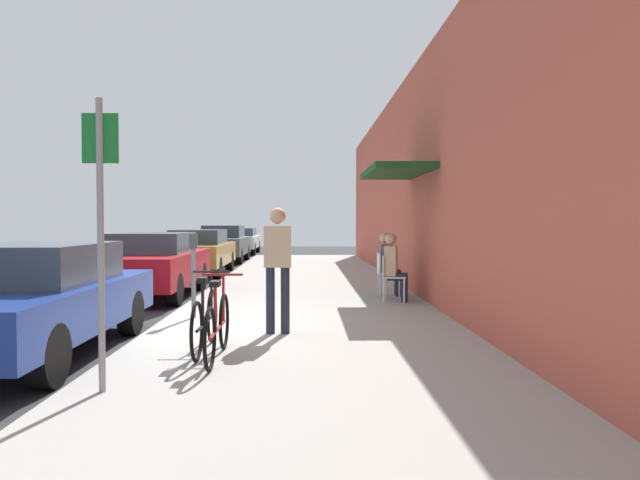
{
  "coord_description": "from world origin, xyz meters",
  "views": [
    {
      "loc": [
        2.21,
        -8.57,
        1.64
      ],
      "look_at": [
        2.56,
        5.62,
        1.19
      ],
      "focal_mm": 33.1,
      "sensor_mm": 36.0,
      "label": 1
    }
  ],
  "objects_px": {
    "bicycle_0": "(218,327)",
    "parked_car_0": "(32,298)",
    "parked_car_4": "(240,240)",
    "cafe_chair_1": "(385,271)",
    "pedestrian_standing": "(278,260)",
    "parked_car_3": "(223,243)",
    "cafe_chair_0": "(391,275)",
    "parked_car_2": "(198,251)",
    "street_sign": "(101,221)",
    "parked_car_1": "(152,263)",
    "seated_patron_0": "(394,265)",
    "seated_patron_1": "(388,262)",
    "parking_meter": "(194,269)",
    "bicycle_1": "(205,321)"
  },
  "relations": [
    {
      "from": "parked_car_4",
      "to": "cafe_chair_0",
      "type": "distance_m",
      "value": 19.37
    },
    {
      "from": "parking_meter",
      "to": "seated_patron_1",
      "type": "relative_size",
      "value": 1.02
    },
    {
      "from": "parked_car_0",
      "to": "bicycle_0",
      "type": "distance_m",
      "value": 2.46
    },
    {
      "from": "street_sign",
      "to": "seated_patron_1",
      "type": "height_order",
      "value": "street_sign"
    },
    {
      "from": "street_sign",
      "to": "cafe_chair_0",
      "type": "height_order",
      "value": "street_sign"
    },
    {
      "from": "bicycle_0",
      "to": "parked_car_0",
      "type": "bearing_deg",
      "value": 162.91
    },
    {
      "from": "bicycle_1",
      "to": "pedestrian_standing",
      "type": "bearing_deg",
      "value": 53.16
    },
    {
      "from": "parking_meter",
      "to": "cafe_chair_0",
      "type": "distance_m",
      "value": 3.85
    },
    {
      "from": "parked_car_3",
      "to": "bicycle_1",
      "type": "distance_m",
      "value": 17.12
    },
    {
      "from": "parked_car_3",
      "to": "parked_car_4",
      "type": "distance_m",
      "value": 5.98
    },
    {
      "from": "parked_car_3",
      "to": "cafe_chair_0",
      "type": "bearing_deg",
      "value": -68.87
    },
    {
      "from": "cafe_chair_1",
      "to": "seated_patron_1",
      "type": "relative_size",
      "value": 0.67
    },
    {
      "from": "seated_patron_1",
      "to": "street_sign",
      "type": "bearing_deg",
      "value": -117.68
    },
    {
      "from": "parking_meter",
      "to": "cafe_chair_1",
      "type": "xyz_separation_m",
      "value": [
        3.38,
        2.61,
        -0.26
      ]
    },
    {
      "from": "seated_patron_0",
      "to": "pedestrian_standing",
      "type": "relative_size",
      "value": 0.76
    },
    {
      "from": "street_sign",
      "to": "bicycle_1",
      "type": "xyz_separation_m",
      "value": [
        0.64,
        1.61,
        -1.16
      ]
    },
    {
      "from": "bicycle_1",
      "to": "street_sign",
      "type": "bearing_deg",
      "value": -111.6
    },
    {
      "from": "parked_car_4",
      "to": "seated_patron_1",
      "type": "distance_m",
      "value": 18.62
    },
    {
      "from": "parked_car_1",
      "to": "seated_patron_0",
      "type": "relative_size",
      "value": 3.41
    },
    {
      "from": "seated_patron_0",
      "to": "parked_car_3",
      "type": "bearing_deg",
      "value": 111.34
    },
    {
      "from": "bicycle_0",
      "to": "street_sign",
      "type": "bearing_deg",
      "value": -124.92
    },
    {
      "from": "pedestrian_standing",
      "to": "bicycle_0",
      "type": "bearing_deg",
      "value": -111.96
    },
    {
      "from": "parking_meter",
      "to": "seated_patron_1",
      "type": "distance_m",
      "value": 4.32
    },
    {
      "from": "parked_car_0",
      "to": "parked_car_2",
      "type": "xyz_separation_m",
      "value": [
        -0.0,
        11.06,
        0.02
      ]
    },
    {
      "from": "cafe_chair_0",
      "to": "parked_car_1",
      "type": "bearing_deg",
      "value": 161.22
    },
    {
      "from": "cafe_chair_0",
      "to": "cafe_chair_1",
      "type": "distance_m",
      "value": 0.79
    },
    {
      "from": "parked_car_4",
      "to": "cafe_chair_1",
      "type": "relative_size",
      "value": 5.06
    },
    {
      "from": "parked_car_4",
      "to": "bicycle_1",
      "type": "bearing_deg",
      "value": -84.68
    },
    {
      "from": "parking_meter",
      "to": "parked_car_4",
      "type": "bearing_deg",
      "value": 94.31
    },
    {
      "from": "cafe_chair_1",
      "to": "street_sign",
      "type": "bearing_deg",
      "value": -117.27
    },
    {
      "from": "bicycle_0",
      "to": "seated_patron_1",
      "type": "bearing_deg",
      "value": 64.08
    },
    {
      "from": "parked_car_3",
      "to": "pedestrian_standing",
      "type": "distance_m",
      "value": 16.2
    },
    {
      "from": "parked_car_2",
      "to": "parked_car_3",
      "type": "distance_m",
      "value": 5.61
    },
    {
      "from": "seated_patron_0",
      "to": "seated_patron_1",
      "type": "height_order",
      "value": "same"
    },
    {
      "from": "parked_car_0",
      "to": "street_sign",
      "type": "height_order",
      "value": "street_sign"
    },
    {
      "from": "seated_patron_1",
      "to": "cafe_chair_0",
      "type": "bearing_deg",
      "value": -94.17
    },
    {
      "from": "parking_meter",
      "to": "bicycle_1",
      "type": "height_order",
      "value": "parking_meter"
    },
    {
      "from": "parked_car_2",
      "to": "cafe_chair_1",
      "type": "height_order",
      "value": "parked_car_2"
    },
    {
      "from": "street_sign",
      "to": "pedestrian_standing",
      "type": "xyz_separation_m",
      "value": [
        1.44,
        2.68,
        -0.52
      ]
    },
    {
      "from": "seated_patron_1",
      "to": "seated_patron_0",
      "type": "bearing_deg",
      "value": -89.96
    },
    {
      "from": "seated_patron_1",
      "to": "pedestrian_standing",
      "type": "height_order",
      "value": "pedestrian_standing"
    },
    {
      "from": "parked_car_3",
      "to": "bicycle_0",
      "type": "relative_size",
      "value": 2.57
    },
    {
      "from": "seated_patron_1",
      "to": "bicycle_0",
      "type": "bearing_deg",
      "value": -115.92
    },
    {
      "from": "bicycle_0",
      "to": "bicycle_1",
      "type": "height_order",
      "value": "same"
    },
    {
      "from": "parked_car_1",
      "to": "bicycle_0",
      "type": "height_order",
      "value": "parked_car_1"
    },
    {
      "from": "parked_car_4",
      "to": "bicycle_0",
      "type": "height_order",
      "value": "parked_car_4"
    },
    {
      "from": "parked_car_3",
      "to": "cafe_chair_0",
      "type": "height_order",
      "value": "parked_car_3"
    },
    {
      "from": "parked_car_0",
      "to": "parking_meter",
      "type": "xyz_separation_m",
      "value": [
        1.55,
        2.11,
        0.18
      ]
    },
    {
      "from": "parked_car_2",
      "to": "cafe_chair_0",
      "type": "bearing_deg",
      "value": -55.37
    },
    {
      "from": "cafe_chair_1",
      "to": "seated_patron_1",
      "type": "height_order",
      "value": "seated_patron_1"
    }
  ]
}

